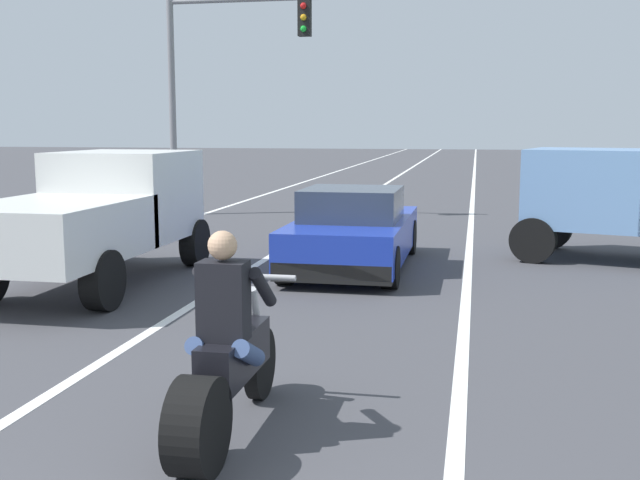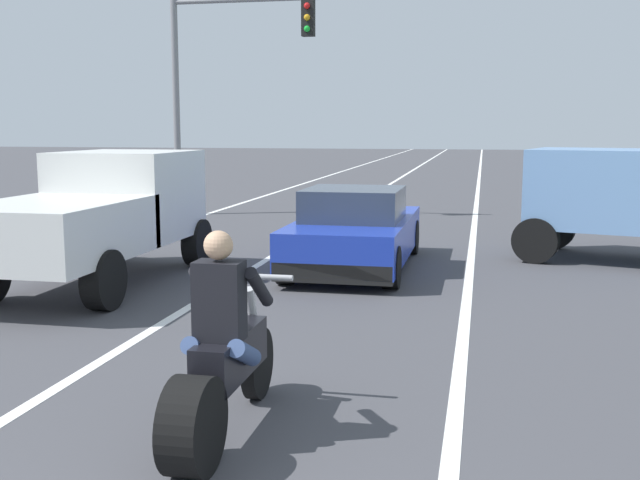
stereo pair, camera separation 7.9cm
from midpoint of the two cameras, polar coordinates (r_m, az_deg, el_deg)
The scene contains 7 objects.
lane_stripe_left_solid at distance 23.51m, azimuth -6.73°, elevation 2.58°, with size 0.14×120.00×0.01m, color white.
lane_stripe_right_solid at distance 22.34m, azimuth 11.12°, elevation 2.17°, with size 0.14×120.00×0.01m, color white.
lane_stripe_centre_dashed at distance 22.65m, azimuth 1.97°, elevation 2.41°, with size 0.14×120.00×0.01m, color white.
motorcycle_with_rider at distance 5.91m, azimuth -7.47°, elevation -9.22°, with size 0.70×2.21×1.62m.
sports_car_blue at distance 12.91m, azimuth 2.30°, elevation 0.64°, with size 1.84×4.30×1.37m.
pickup_truck_left_lane_white at distance 12.08m, azimuth -16.31°, elevation 2.06°, with size 2.02×4.80×1.98m.
traffic_light_mast_near at distance 20.77m, azimuth -7.88°, elevation 12.73°, with size 4.12×0.34×6.00m.
Camera 1 is at (1.89, -2.22, 2.38)m, focal length 43.07 mm.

